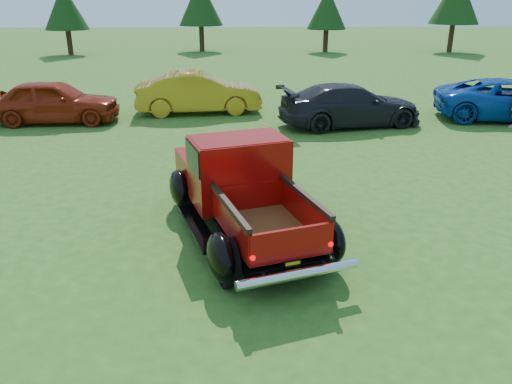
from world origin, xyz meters
The scene contains 9 objects.
ground centered at (0.00, 0.00, 0.00)m, with size 120.00×120.00×0.00m, color #2C5819.
tree_west centered at (-12.00, 29.00, 3.11)m, with size 2.94×2.94×4.60m.
tree_mid_left centered at (-3.00, 31.00, 3.38)m, with size 3.20×3.20×5.00m.
tree_mid_right centered at (6.00, 30.00, 2.97)m, with size 2.82×2.82×4.40m.
pickup_truck centered at (-0.61, 0.83, 0.79)m, with size 3.15×4.77×1.67m.
show_car_red centered at (-6.50, 8.99, 0.69)m, with size 1.64×4.08×1.39m, color maroon.
show_car_yellow centered at (-1.92, 10.24, 0.71)m, with size 1.51×4.32×1.42m, color #B98818.
show_car_grey centered at (3.00, 8.18, 0.66)m, with size 1.84×4.53×1.31m, color black.
show_car_blue centered at (8.50, 8.78, 0.66)m, with size 2.20×4.77×1.32m, color #0E449F.
Camera 1 is at (-0.66, -7.34, 3.92)m, focal length 35.00 mm.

